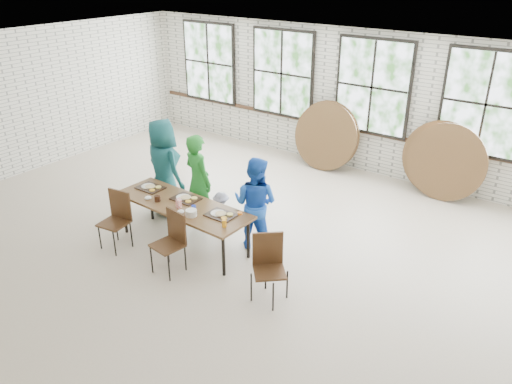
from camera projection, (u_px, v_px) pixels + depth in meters
room at (372, 89)px, 10.17m from camera, size 12.00×12.00×12.00m
dining_table at (182, 207)px, 7.91m from camera, size 2.42×0.88×0.74m
chair_near_left at (117, 215)px, 7.94m from camera, size 0.47×0.46×0.95m
chair_near_right at (172, 237)px, 7.32m from camera, size 0.47×0.46×0.95m
chair_spare at (269, 261)px, 6.73m from camera, size 0.58×0.58×0.95m
adult_teal at (164, 168)px, 8.86m from camera, size 0.96×0.73×1.77m
adult_green at (198, 181)px, 8.45m from camera, size 0.69×0.53×1.67m
toddler at (221, 213)px, 8.38m from camera, size 0.54×0.37×0.76m
adult_blue at (255, 203)px, 7.83m from camera, size 0.84×0.71×1.54m
tabletop_clutter at (184, 204)px, 7.82m from camera, size 2.10×0.62×0.11m
round_tops_leaning at (381, 148)px, 10.21m from camera, size 4.10×0.42×1.49m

